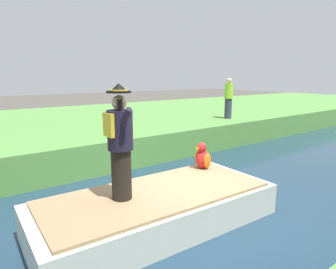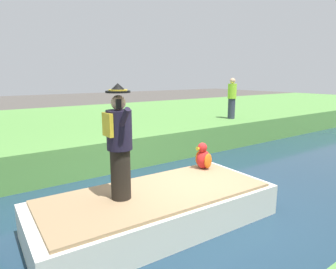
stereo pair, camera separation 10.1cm
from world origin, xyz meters
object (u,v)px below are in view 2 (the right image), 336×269
(person_pirate, at_px, (119,143))
(person_bystander, at_px, (232,98))
(boat, at_px, (157,208))
(parrot_plush, at_px, (203,157))

(person_pirate, height_order, person_bystander, person_bystander)
(boat, xyz_separation_m, person_bystander, (-4.03, 6.26, 1.38))
(person_pirate, distance_m, person_bystander, 7.92)
(parrot_plush, xyz_separation_m, person_bystander, (-3.54, 4.73, 0.83))
(boat, bearing_deg, person_bystander, 122.79)
(person_bystander, bearing_deg, boat, -57.21)
(boat, bearing_deg, parrot_plush, 107.75)
(person_bystander, bearing_deg, person_pirate, -60.27)
(person_pirate, xyz_separation_m, person_bystander, (-3.93, 6.87, 0.15))
(parrot_plush, bearing_deg, person_pirate, -79.84)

